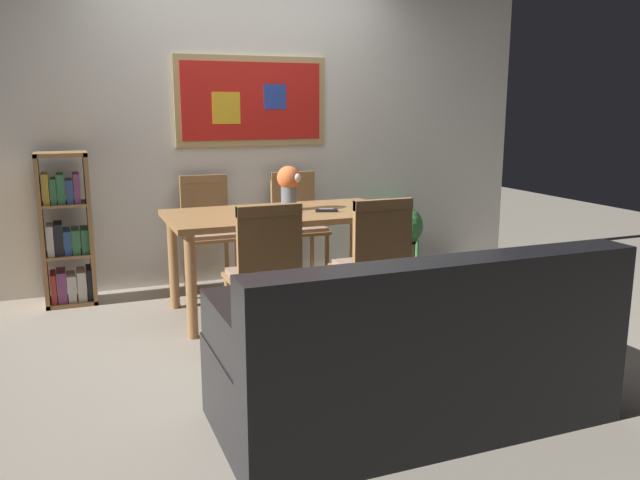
% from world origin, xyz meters
% --- Properties ---
extents(ground_plane, '(12.00, 12.00, 0.00)m').
position_xyz_m(ground_plane, '(0.00, 0.00, 0.00)').
color(ground_plane, gray).
extents(wall_back_with_painting, '(5.20, 0.14, 2.60)m').
position_xyz_m(wall_back_with_painting, '(0.00, 1.44, 1.30)').
color(wall_back_with_painting, silver).
rests_on(wall_back_with_painting, ground_plane).
extents(dining_table, '(1.60, 0.84, 0.72)m').
position_xyz_m(dining_table, '(-0.03, 0.40, 0.63)').
color(dining_table, '#9E7042').
rests_on(dining_table, ground_plane).
extents(dining_chair_far_left, '(0.40, 0.41, 0.91)m').
position_xyz_m(dining_chair_far_left, '(-0.40, 1.17, 0.54)').
color(dining_chair_far_left, '#9E7042').
rests_on(dining_chair_far_left, ground_plane).
extents(dining_chair_near_right, '(0.40, 0.41, 0.91)m').
position_xyz_m(dining_chair_near_right, '(0.31, -0.39, 0.54)').
color(dining_chair_near_right, '#9E7042').
rests_on(dining_chair_near_right, ground_plane).
extents(dining_chair_near_left, '(0.40, 0.41, 0.91)m').
position_xyz_m(dining_chair_near_left, '(-0.39, -0.35, 0.54)').
color(dining_chair_near_left, '#9E7042').
rests_on(dining_chair_near_left, ground_plane).
extents(dining_chair_far_right, '(0.40, 0.41, 0.91)m').
position_xyz_m(dining_chair_far_right, '(0.35, 1.15, 0.54)').
color(dining_chair_far_right, '#9E7042').
rests_on(dining_chair_far_right, ground_plane).
extents(leather_couch, '(1.80, 0.84, 0.84)m').
position_xyz_m(leather_couch, '(-0.00, -1.44, 0.31)').
color(leather_couch, black).
rests_on(leather_couch, ground_plane).
extents(bookshelf, '(0.36, 0.28, 1.13)m').
position_xyz_m(bookshelf, '(-1.45, 1.14, 0.51)').
color(bookshelf, '#9E7042').
rests_on(bookshelf, ground_plane).
extents(potted_ivy, '(0.36, 0.36, 0.58)m').
position_xyz_m(potted_ivy, '(1.37, 1.16, 0.31)').
color(potted_ivy, brown).
rests_on(potted_ivy, ground_plane).
extents(flower_vase, '(0.18, 0.17, 0.32)m').
position_xyz_m(flower_vase, '(0.04, 0.45, 0.91)').
color(flower_vase, slate).
rests_on(flower_vase, dining_table).
extents(tv_remote, '(0.16, 0.09, 0.02)m').
position_xyz_m(tv_remote, '(0.26, 0.27, 0.73)').
color(tv_remote, black).
rests_on(tv_remote, dining_table).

